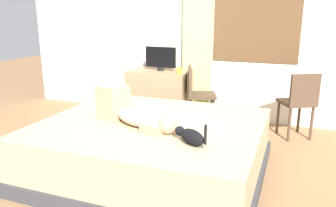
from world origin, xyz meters
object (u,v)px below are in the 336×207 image
at_px(bed, 152,148).
at_px(chair_spare, 299,100).
at_px(person_lying, 133,112).
at_px(cup, 179,71).
at_px(desk, 160,95).
at_px(chair_by_desk, 197,92).
at_px(tv_monitor, 161,58).
at_px(cat, 191,136).

xyz_separation_m(bed, chair_spare, (1.36, 1.55, 0.24)).
bearing_deg(person_lying, cup, 93.37).
xyz_separation_m(desk, chair_spare, (1.97, -0.18, 0.14)).
distance_m(chair_by_desk, chair_spare, 1.34).
distance_m(tv_monitor, chair_by_desk, 0.77).
distance_m(desk, tv_monitor, 0.55).
distance_m(desk, chair_spare, 1.99).
height_order(bed, desk, desk).
bearing_deg(bed, chair_spare, 48.85).
distance_m(bed, tv_monitor, 1.95).
bearing_deg(chair_spare, desk, 174.77).
distance_m(person_lying, cup, 1.65).
distance_m(bed, cat, 0.75).
bearing_deg(cat, chair_spare, 67.12).
height_order(cat, chair_spare, chair_spare).
bearing_deg(person_lying, tv_monitor, 104.03).
xyz_separation_m(cat, cup, (-0.77, 1.94, 0.19)).
bearing_deg(bed, tv_monitor, 109.20).
bearing_deg(desk, person_lying, -75.57).
relative_size(person_lying, tv_monitor, 1.93).
xyz_separation_m(cat, chair_spare, (0.83, 1.96, -0.09)).
distance_m(bed, person_lying, 0.42).
bearing_deg(tv_monitor, chair_by_desk, -17.00).
height_order(bed, cup, cup).
bearing_deg(cat, cup, 111.66).
relative_size(cat, chair_spare, 0.37).
distance_m(person_lying, chair_spare, 2.24).
bearing_deg(tv_monitor, cup, -28.63).
bearing_deg(tv_monitor, chair_spare, -5.26).
bearing_deg(person_lying, chair_spare, 47.84).
xyz_separation_m(bed, person_lying, (-0.14, -0.11, 0.38)).
xyz_separation_m(person_lying, chair_spare, (1.50, 1.66, -0.14)).
bearing_deg(person_lying, bed, 36.16).
relative_size(cup, chair_spare, 0.11).
relative_size(bed, cup, 22.39).
bearing_deg(tv_monitor, desk, 180.00).
xyz_separation_m(bed, cup, (-0.24, 1.53, 0.52)).
height_order(person_lying, chair_spare, person_lying).
bearing_deg(chair_by_desk, desk, 163.35).
height_order(tv_monitor, chair_spare, tv_monitor).
xyz_separation_m(cup, chair_spare, (1.60, 0.02, -0.28)).
distance_m(person_lying, chair_by_desk, 1.66).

